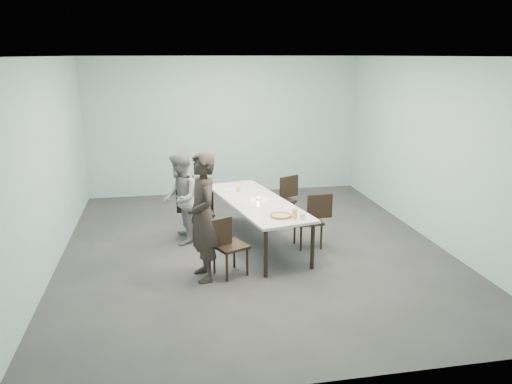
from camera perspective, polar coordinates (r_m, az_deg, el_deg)
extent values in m
plane|color=#333335|center=(8.13, -0.28, -6.42)|extent=(7.00, 7.00, 0.00)
cube|color=#A0C9C8|center=(11.11, -3.59, 7.51)|extent=(6.00, 0.02, 3.00)
cube|color=#A0C9C8|center=(4.42, 7.98, -4.90)|extent=(6.00, 0.02, 3.00)
cube|color=#A0C9C8|center=(7.75, -22.70, 2.88)|extent=(0.02, 7.00, 3.00)
cube|color=#A0C9C8|center=(8.74, 19.50, 4.50)|extent=(0.02, 7.00, 3.00)
cube|color=white|center=(7.54, -0.31, 15.24)|extent=(6.00, 7.00, 0.02)
cube|color=white|center=(8.06, 0.05, -1.11)|extent=(1.42, 2.73, 0.04)
cylinder|color=black|center=(6.99, 1.12, -7.03)|extent=(0.06, 0.06, 0.71)
cylinder|color=black|center=(9.15, -5.05, -1.61)|extent=(0.06, 0.06, 0.71)
cylinder|color=black|center=(7.30, 6.48, -6.13)|extent=(0.06, 0.06, 0.71)
cylinder|color=black|center=(9.38, -0.74, -1.10)|extent=(0.06, 0.06, 0.71)
cube|color=black|center=(7.05, -2.94, -6.18)|extent=(0.56, 0.56, 0.04)
cube|color=black|center=(6.88, -4.31, -4.64)|extent=(0.40, 0.21, 0.40)
cylinder|color=black|center=(6.92, -3.35, -8.63)|extent=(0.04, 0.04, 0.41)
cylinder|color=black|center=(7.19, -4.80, -7.71)|extent=(0.04, 0.04, 0.41)
cylinder|color=black|center=(7.09, -1.00, -7.99)|extent=(0.04, 0.04, 0.41)
cylinder|color=black|center=(7.36, -2.51, -7.13)|extent=(0.04, 0.04, 0.41)
cube|color=black|center=(8.51, -6.36, -2.42)|extent=(0.46, 0.46, 0.04)
cube|color=black|center=(8.41, -7.68, -0.97)|extent=(0.42, 0.08, 0.40)
cylinder|color=black|center=(8.40, -7.24, -4.32)|extent=(0.04, 0.04, 0.41)
cylinder|color=black|center=(8.71, -7.63, -3.59)|extent=(0.04, 0.04, 0.41)
cylinder|color=black|center=(8.45, -4.97, -4.11)|extent=(0.04, 0.04, 0.41)
cylinder|color=black|center=(8.77, -5.43, -3.40)|extent=(0.04, 0.04, 0.41)
cube|color=black|center=(8.10, 5.97, -3.34)|extent=(0.44, 0.44, 0.04)
cube|color=black|center=(8.09, 7.29, -1.63)|extent=(0.42, 0.06, 0.40)
cylinder|color=black|center=(8.38, 6.66, -4.35)|extent=(0.04, 0.04, 0.41)
cylinder|color=black|center=(8.08, 7.46, -5.13)|extent=(0.04, 0.04, 0.41)
cylinder|color=black|center=(8.28, 4.43, -4.54)|extent=(0.04, 0.04, 0.41)
cylinder|color=black|center=(7.97, 5.16, -5.35)|extent=(0.04, 0.04, 0.41)
cube|color=black|center=(9.18, 2.86, -1.01)|extent=(0.56, 0.56, 0.04)
cube|color=black|center=(9.23, 3.79, 0.62)|extent=(0.39, 0.22, 0.40)
cylinder|color=black|center=(9.47, 2.98, -1.91)|extent=(0.04, 0.04, 0.41)
cylinder|color=black|center=(9.23, 4.33, -2.41)|extent=(0.04, 0.04, 0.41)
cylinder|color=black|center=(9.27, 1.36, -2.28)|extent=(0.04, 0.04, 0.41)
cylinder|color=black|center=(9.02, 2.70, -2.81)|extent=(0.04, 0.04, 0.41)
imported|color=black|center=(6.81, -6.11, -2.88)|extent=(0.54, 0.72, 1.79)
imported|color=gray|center=(8.25, -8.65, -0.74)|extent=(0.61, 0.76, 1.51)
cylinder|color=white|center=(7.24, 2.84, -2.84)|extent=(0.34, 0.34, 0.01)
cylinder|color=#ECC686|center=(7.24, 2.84, -2.74)|extent=(0.30, 0.30, 0.01)
torus|color=brown|center=(7.24, 2.84, -2.70)|extent=(0.32, 0.32, 0.03)
cylinder|color=white|center=(7.68, 2.31, -1.78)|extent=(0.18, 0.18, 0.01)
cylinder|color=yellow|center=(7.16, 4.43, -2.52)|extent=(0.08, 0.08, 0.15)
cylinder|color=silver|center=(7.18, 5.36, -2.74)|extent=(0.08, 0.08, 0.09)
cylinder|color=silver|center=(8.08, 0.28, -0.80)|extent=(0.06, 0.06, 0.03)
cylinder|color=orange|center=(8.07, 0.28, -0.64)|extent=(0.04, 0.04, 0.01)
cylinder|color=yellow|center=(8.61, -2.03, 0.38)|extent=(0.07, 0.07, 0.08)
cube|color=silver|center=(8.73, -2.55, 0.33)|extent=(0.34, 0.28, 0.01)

